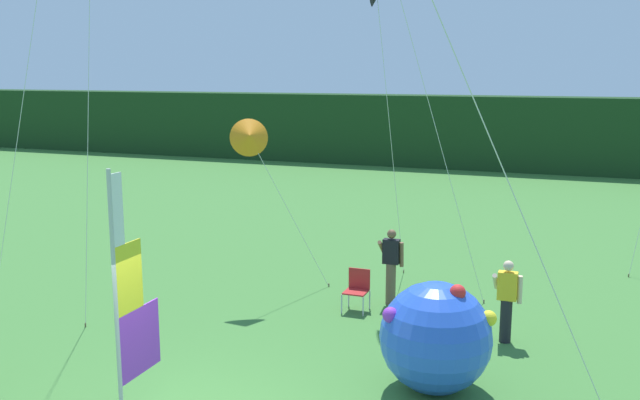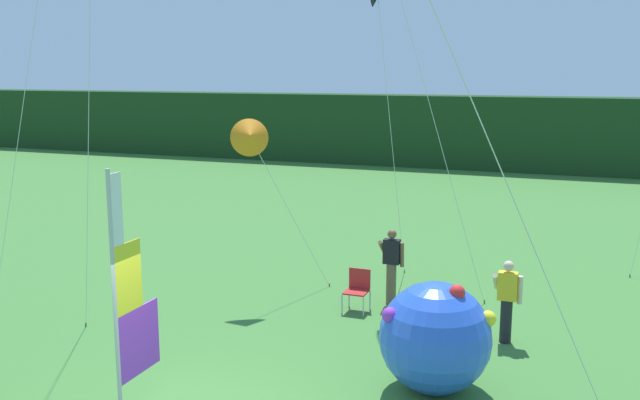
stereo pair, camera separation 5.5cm
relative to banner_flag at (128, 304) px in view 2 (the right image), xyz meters
name	(u,v)px [view 2 (the right image)]	position (x,y,z in m)	size (l,w,h in m)	color
distant_treeline	(481,132)	(0.76, 29.33, 0.06)	(80.00, 2.40, 3.78)	#193819
banner_flag	(128,304)	(0.00, 0.00, 0.00)	(0.06, 1.03, 3.82)	#B7B7BC
person_near_banner	(392,265)	(2.14, 6.50, -0.93)	(0.55, 0.48, 1.70)	brown
person_mid_field	(507,299)	(4.76, 5.14, -0.98)	(0.55, 0.48, 1.60)	black
inflatable_balloon	(435,337)	(3.91, 2.63, -0.92)	(1.84, 1.81, 1.86)	blue
folding_chair	(358,287)	(1.56, 5.87, -1.32)	(0.51, 0.51, 0.89)	#BCBCC1
kite_orange_delta_5	(250,137)	(-0.95, 5.84, 1.85)	(1.89, 1.79, 4.14)	brown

